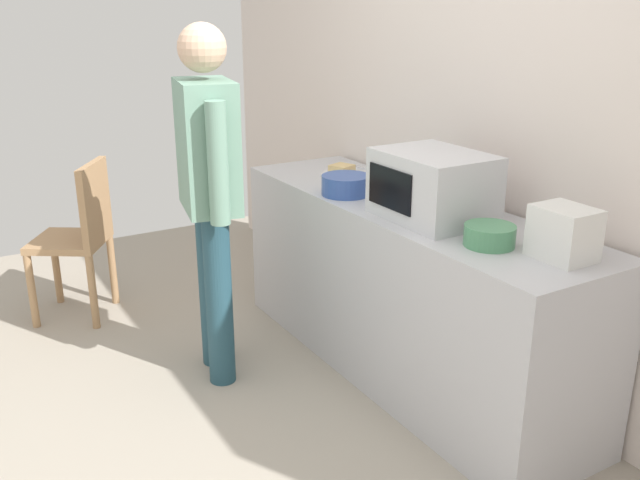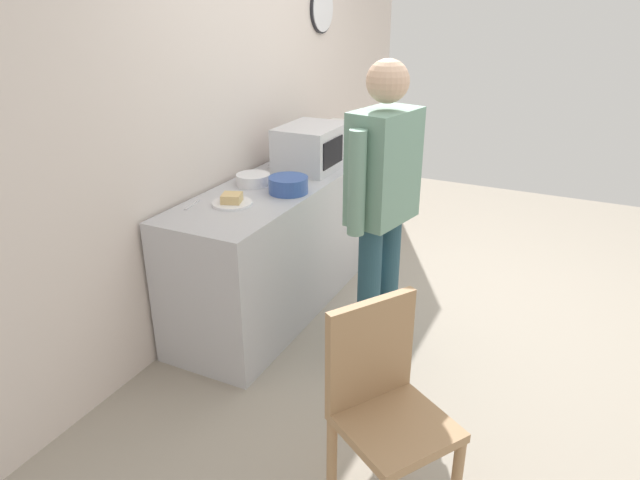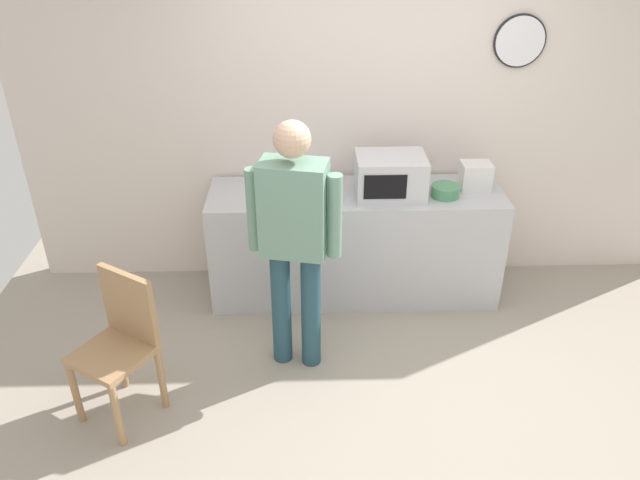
# 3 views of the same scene
# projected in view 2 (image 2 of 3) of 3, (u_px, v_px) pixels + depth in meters

# --- Properties ---
(ground_plane) EXTENTS (6.00, 6.00, 0.00)m
(ground_plane) POSITION_uv_depth(u_px,v_px,m) (463.00, 321.00, 3.82)
(ground_plane) COLOR #9E9384
(back_wall) EXTENTS (5.40, 0.13, 2.60)m
(back_wall) POSITION_uv_depth(u_px,v_px,m) (250.00, 105.00, 3.95)
(back_wall) COLOR silver
(back_wall) RESTS_ON ground_plane
(kitchen_counter) EXTENTS (2.20, 0.62, 0.88)m
(kitchen_counter) POSITION_uv_depth(u_px,v_px,m) (290.00, 237.00, 4.01)
(kitchen_counter) COLOR #B7B7BC
(kitchen_counter) RESTS_ON ground_plane
(microwave) EXTENTS (0.50, 0.39, 0.30)m
(microwave) POSITION_uv_depth(u_px,v_px,m) (312.00, 147.00, 3.95)
(microwave) COLOR silver
(microwave) RESTS_ON kitchen_counter
(sandwich_plate) EXTENTS (0.23, 0.23, 0.07)m
(sandwich_plate) POSITION_uv_depth(u_px,v_px,m) (232.00, 201.00, 3.31)
(sandwich_plate) COLOR white
(sandwich_plate) RESTS_ON kitchen_counter
(salad_bowl) EXTENTS (0.22, 0.22, 0.07)m
(salad_bowl) POSITION_uv_depth(u_px,v_px,m) (253.00, 179.00, 3.65)
(salad_bowl) COLOR white
(salad_bowl) RESTS_ON kitchen_counter
(cereal_bowl) EXTENTS (0.20, 0.20, 0.08)m
(cereal_bowl) POSITION_uv_depth(u_px,v_px,m) (340.00, 150.00, 4.31)
(cereal_bowl) COLOR #4C8E60
(cereal_bowl) RESTS_ON kitchen_counter
(mixing_bowl) EXTENTS (0.24, 0.24, 0.10)m
(mixing_bowl) POSITION_uv_depth(u_px,v_px,m) (288.00, 185.00, 3.50)
(mixing_bowl) COLOR #33519E
(mixing_bowl) RESTS_ON kitchen_counter
(toaster) EXTENTS (0.22, 0.18, 0.20)m
(toaster) POSITION_uv_depth(u_px,v_px,m) (338.00, 134.00, 4.54)
(toaster) COLOR silver
(toaster) RESTS_ON kitchen_counter
(fork_utensil) EXTENTS (0.17, 0.07, 0.01)m
(fork_utensil) POSITION_uv_depth(u_px,v_px,m) (271.00, 164.00, 4.10)
(fork_utensil) COLOR silver
(fork_utensil) RESTS_ON kitchen_counter
(spoon_utensil) EXTENTS (0.17, 0.06, 0.01)m
(spoon_utensil) POSITION_uv_depth(u_px,v_px,m) (192.00, 205.00, 3.31)
(spoon_utensil) COLOR silver
(spoon_utensil) RESTS_ON kitchen_counter
(person_standing) EXTENTS (0.58, 0.32, 1.72)m
(person_standing) POSITION_uv_depth(u_px,v_px,m) (382.00, 196.00, 3.08)
(person_standing) COLOR #234756
(person_standing) RESTS_ON ground_plane
(wooden_chair) EXTENTS (0.55, 0.55, 0.94)m
(wooden_chair) POSITION_uv_depth(u_px,v_px,m) (384.00, 404.00, 2.25)
(wooden_chair) COLOR #A87F56
(wooden_chair) RESTS_ON ground_plane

